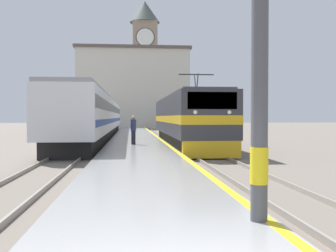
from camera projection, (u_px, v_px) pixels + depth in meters
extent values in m
plane|color=#70665B|center=(136.00, 141.00, 33.28)|extent=(200.00, 200.00, 0.00)
cube|color=#999999|center=(137.00, 142.00, 28.30)|extent=(3.91, 140.00, 0.33)
cube|color=yellow|center=(162.00, 140.00, 28.47)|extent=(0.20, 140.00, 0.00)
cube|color=#70665B|center=(182.00, 144.00, 28.62)|extent=(2.84, 140.00, 0.02)
cube|color=gray|center=(173.00, 143.00, 28.55)|extent=(0.07, 140.00, 0.14)
cube|color=gray|center=(192.00, 143.00, 28.68)|extent=(0.07, 140.00, 0.14)
cube|color=#70665B|center=(88.00, 145.00, 27.97)|extent=(2.83, 140.00, 0.02)
cube|color=gray|center=(78.00, 144.00, 27.90)|extent=(0.07, 140.00, 0.14)
cube|color=gray|center=(98.00, 144.00, 28.04)|extent=(0.07, 140.00, 0.14)
cube|color=black|center=(185.00, 140.00, 27.02)|extent=(2.46, 16.47, 0.90)
cube|color=#333338|center=(185.00, 115.00, 26.98)|extent=(2.90, 17.91, 2.42)
cube|color=gold|center=(185.00, 119.00, 26.99)|extent=(2.92, 17.93, 0.44)
cube|color=gold|center=(212.00, 150.00, 18.26)|extent=(2.75, 0.30, 0.81)
cube|color=black|center=(212.00, 101.00, 18.12)|extent=(2.32, 0.12, 0.80)
sphere|color=white|center=(195.00, 112.00, 18.01)|extent=(0.20, 0.20, 0.20)
sphere|color=white|center=(229.00, 112.00, 18.17)|extent=(0.20, 0.20, 0.20)
cube|color=#4C4C51|center=(185.00, 97.00, 26.95)|extent=(2.61, 17.01, 0.12)
cylinder|color=#333333|center=(197.00, 83.00, 22.14)|extent=(0.06, 0.63, 1.03)
cylinder|color=#333333|center=(195.00, 84.00, 22.83)|extent=(0.06, 0.63, 1.03)
cube|color=#262626|center=(196.00, 75.00, 22.47)|extent=(2.03, 0.08, 0.06)
cube|color=black|center=(99.00, 133.00, 37.66)|extent=(2.46, 39.61, 0.90)
cube|color=silver|center=(99.00, 115.00, 37.61)|extent=(2.90, 41.26, 2.65)
cube|color=black|center=(99.00, 109.00, 37.60)|extent=(2.92, 40.43, 0.64)
cube|color=navy|center=(99.00, 120.00, 37.63)|extent=(2.92, 40.43, 0.36)
cube|color=gray|center=(99.00, 100.00, 37.58)|extent=(2.67, 41.26, 0.20)
cylinder|color=yellow|center=(259.00, 165.00, 6.34)|extent=(0.29, 0.29, 0.60)
cylinder|color=#23232D|center=(133.00, 138.00, 23.90)|extent=(0.26, 0.26, 0.84)
cylinder|color=navy|center=(133.00, 125.00, 23.88)|extent=(0.34, 0.34, 0.70)
sphere|color=tan|center=(133.00, 117.00, 23.87)|extent=(0.23, 0.23, 0.23)
cube|color=gray|center=(145.00, 75.00, 80.16)|extent=(4.89, 4.89, 21.20)
cylinder|color=black|center=(145.00, 37.00, 77.53)|extent=(3.72, 0.06, 3.72)
cylinder|color=white|center=(145.00, 37.00, 77.50)|extent=(3.42, 0.10, 3.42)
cone|color=#47514C|center=(145.00, 12.00, 79.86)|extent=(6.12, 6.12, 4.40)
cube|color=beige|center=(133.00, 90.00, 68.48)|extent=(18.94, 7.37, 13.39)
cube|color=#564C47|center=(133.00, 50.00, 68.31)|extent=(19.54, 7.97, 0.50)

